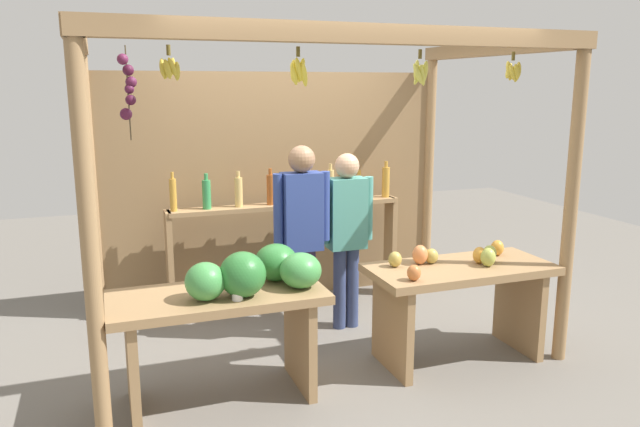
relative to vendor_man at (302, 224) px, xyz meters
The scene contains 7 objects.
ground_plane 0.97m from the vendor_man, 25.26° to the right, with size 12.00×12.00×0.00m, color slate.
market_stall 0.66m from the vendor_man, 82.21° to the left, with size 3.47×2.21×2.45m.
fruit_counter_left 1.15m from the vendor_man, 131.01° to the right, with size 1.41×0.66×1.05m.
fruit_counter_right 1.34m from the vendor_man, 39.65° to the right, with size 1.41×0.64×0.90m.
bottle_shelf_unit 0.78m from the vendor_man, 82.26° to the left, with size 2.23×0.22×1.36m.
vendor_man is the anchor object (origin of this frame).
vendor_woman 0.43m from the vendor_man, ahead, with size 0.48×0.21×1.53m.
Camera 1 is at (-1.59, -4.62, 2.09)m, focal length 34.50 mm.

